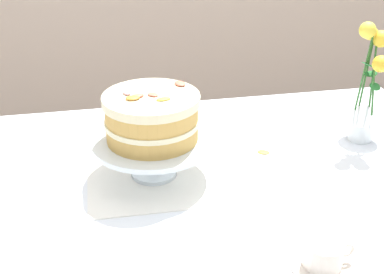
{
  "coord_description": "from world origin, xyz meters",
  "views": [
    {
      "loc": [
        -0.26,
        -1.0,
        1.39
      ],
      "look_at": [
        -0.06,
        0.02,
        0.86
      ],
      "focal_mm": 48.18,
      "sensor_mm": 36.0,
      "label": 1
    }
  ],
  "objects_px": {
    "cake_stand": "(153,145)",
    "flower_vase": "(366,99)",
    "dining_table": "(219,222)",
    "teacup": "(323,257)",
    "layer_cake": "(152,117)"
  },
  "relations": [
    {
      "from": "flower_vase",
      "to": "cake_stand",
      "type": "bearing_deg",
      "value": -172.4
    },
    {
      "from": "dining_table",
      "to": "teacup",
      "type": "bearing_deg",
      "value": -67.59
    },
    {
      "from": "dining_table",
      "to": "flower_vase",
      "type": "relative_size",
      "value": 4.27
    },
    {
      "from": "dining_table",
      "to": "flower_vase",
      "type": "height_order",
      "value": "flower_vase"
    },
    {
      "from": "teacup",
      "to": "dining_table",
      "type": "bearing_deg",
      "value": 112.41
    },
    {
      "from": "cake_stand",
      "to": "flower_vase",
      "type": "xyz_separation_m",
      "value": [
        0.58,
        0.08,
        0.04
      ]
    },
    {
      "from": "cake_stand",
      "to": "layer_cake",
      "type": "distance_m",
      "value": 0.07
    },
    {
      "from": "teacup",
      "to": "cake_stand",
      "type": "bearing_deg",
      "value": 124.04
    },
    {
      "from": "layer_cake",
      "to": "dining_table",
      "type": "bearing_deg",
      "value": -33.66
    },
    {
      "from": "dining_table",
      "to": "flower_vase",
      "type": "bearing_deg",
      "value": 21.34
    },
    {
      "from": "dining_table",
      "to": "flower_vase",
      "type": "xyz_separation_m",
      "value": [
        0.44,
        0.17,
        0.21
      ]
    },
    {
      "from": "dining_table",
      "to": "layer_cake",
      "type": "height_order",
      "value": "layer_cake"
    },
    {
      "from": "layer_cake",
      "to": "teacup",
      "type": "relative_size",
      "value": 1.87
    },
    {
      "from": "dining_table",
      "to": "teacup",
      "type": "relative_size",
      "value": 11.72
    },
    {
      "from": "cake_stand",
      "to": "layer_cake",
      "type": "xyz_separation_m",
      "value": [
        -0.0,
        0.0,
        0.07
      ]
    }
  ]
}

